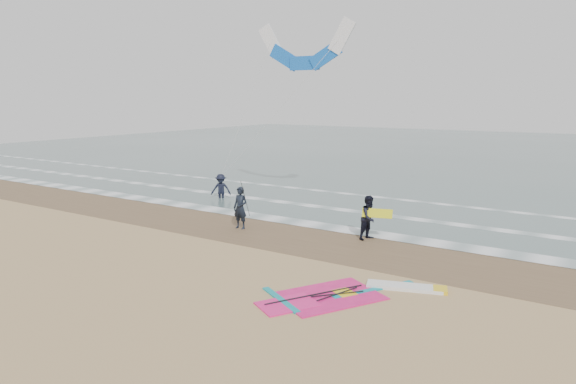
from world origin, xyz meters
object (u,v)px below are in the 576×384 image
Objects in this scene: windsurf_rig at (351,294)px; person_walking at (369,218)px; person_standing at (240,208)px; person_wading at (221,184)px; surf_kite at (304,51)px.

windsurf_rig is 2.69× the size of person_walking.
person_walking is at bearing 12.52° from person_standing.
person_wading is 9.32m from surf_kite.
person_walking is (5.90, 1.56, -0.03)m from person_standing.
person_standing is 1.06× the size of person_wading.
windsurf_rig is 2.77× the size of person_wading.
person_standing is 7.52m from person_wading.
surf_kite reaches higher than person_wading.
person_standing reaches higher than person_wading.
person_standing is at bearing 149.50° from windsurf_rig.
person_walking reaches higher than windsurf_rig.
windsurf_rig is at bearing -143.42° from person_walking.
person_standing is at bearing -72.22° from person_wading.
windsurf_rig is at bearing -53.33° from surf_kite.
person_walking is at bearing -40.14° from surf_kite.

